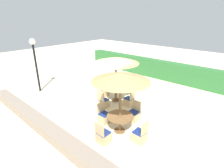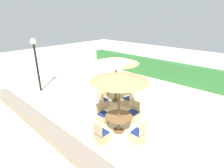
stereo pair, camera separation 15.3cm
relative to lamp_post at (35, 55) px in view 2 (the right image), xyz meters
name	(u,v)px [view 2 (the right image)]	position (x,y,z in m)	size (l,w,h in m)	color
ground_plane	(105,102)	(4.21, 1.67, -2.35)	(40.00, 40.00, 0.00)	beige
hedge_row	(156,69)	(4.21, 7.43, -1.66)	(13.00, 0.70, 1.38)	#2D6B33
stone_border	(43,126)	(4.21, -1.99, -2.12)	(10.00, 0.56, 0.47)	gray
lamp_post	(35,55)	(0.00, 0.00, 0.00)	(0.36, 0.36, 3.32)	black
parasol_front_right	(119,77)	(6.54, 0.13, 0.05)	(2.26, 2.26, 2.58)	brown
round_table_front_right	(119,119)	(6.54, 0.13, -1.77)	(1.10, 1.10, 0.73)	brown
patio_chair_front_right_south	(102,136)	(6.51, -0.84, -2.09)	(0.46, 0.46, 0.93)	tan
patio_chair_front_right_north	(133,115)	(6.49, 1.20, -2.09)	(0.46, 0.46, 0.93)	tan
patio_chair_front_right_east	(138,136)	(7.53, 0.12, -2.09)	(0.46, 0.46, 0.93)	tan
patio_chair_front_right_west	(103,117)	(5.57, 0.18, -2.09)	(0.46, 0.46, 0.93)	tan
parasol_center	(116,60)	(4.55, 2.21, 0.01)	(2.47, 2.47, 2.53)	brown
round_table_center	(116,91)	(4.55, 2.21, -1.79)	(1.07, 1.07, 0.71)	brown
patio_chair_center_west	(104,92)	(3.60, 2.21, -2.09)	(0.46, 0.46, 0.93)	tan
patio_chair_center_east	(129,101)	(5.49, 2.22, -2.09)	(0.46, 0.46, 0.93)	tan
patio_chair_center_south	(103,102)	(4.57, 1.17, -2.09)	(0.46, 0.46, 0.93)	tan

